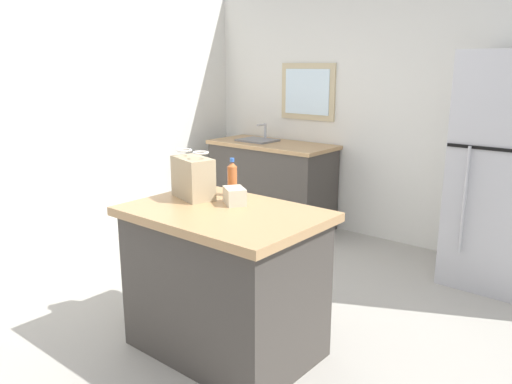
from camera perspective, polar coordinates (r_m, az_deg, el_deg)
name	(u,v)px	position (r m, az deg, el deg)	size (l,w,h in m)	color
ground	(253,340)	(3.46, -0.38, -16.24)	(5.96, 5.96, 0.00)	#ADA89E
back_wall	(415,115)	(5.12, 17.39, 8.25)	(4.97, 0.13, 2.56)	silver
left_wall	(40,119)	(4.99, -23.05, 7.59)	(0.10, 4.87, 2.56)	silver
kitchen_island	(225,281)	(3.16, -3.53, -9.93)	(1.17, 0.81, 0.92)	#423D38
refrigerator	(512,172)	(4.46, 26.82, 1.99)	(0.81, 0.76, 1.86)	#B7B7BC
sink_counter	(271,183)	(5.64, 1.72, 1.04)	(1.39, 0.64, 1.11)	#423D38
shopping_bag	(193,177)	(3.26, -7.08, 1.63)	(0.33, 0.25, 0.31)	tan
small_box	(235,196)	(3.11, -2.42, -0.44)	(0.16, 0.11, 0.10)	beige
bottle	(232,179)	(3.30, -2.68, 1.50)	(0.06, 0.06, 0.25)	#C66633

